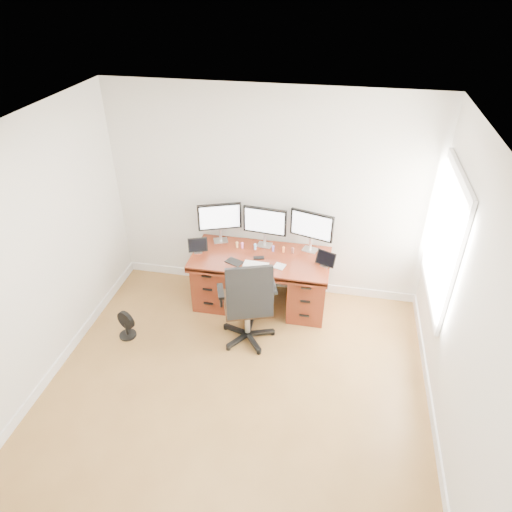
% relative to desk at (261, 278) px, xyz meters
% --- Properties ---
extents(ground, '(4.50, 4.50, 0.00)m').
position_rel_desk_xyz_m(ground, '(0.00, -1.83, -0.40)').
color(ground, olive).
rests_on(ground, ground).
extents(back_wall, '(4.00, 0.10, 2.70)m').
position_rel_desk_xyz_m(back_wall, '(0.00, 0.42, 0.95)').
color(back_wall, silver).
rests_on(back_wall, ground).
extents(right_wall, '(0.10, 4.50, 2.70)m').
position_rel_desk_xyz_m(right_wall, '(2.00, -1.72, 0.95)').
color(right_wall, silver).
rests_on(right_wall, ground).
extents(desk, '(1.70, 0.80, 0.75)m').
position_rel_desk_xyz_m(desk, '(0.00, 0.00, 0.00)').
color(desk, '#5C2112').
rests_on(desk, ground).
extents(office_chair, '(0.78, 0.78, 1.16)m').
position_rel_desk_xyz_m(office_chair, '(-0.02, -0.73, -0.02)').
color(office_chair, black).
rests_on(office_chair, ground).
extents(floor_fan, '(0.24, 0.20, 0.35)m').
position_rel_desk_xyz_m(floor_fan, '(-1.46, -0.93, -0.23)').
color(floor_fan, black).
rests_on(floor_fan, ground).
extents(monitor_left, '(0.53, 0.23, 0.53)m').
position_rel_desk_xyz_m(monitor_left, '(-0.58, 0.24, 0.68)').
color(monitor_left, silver).
rests_on(monitor_left, desk).
extents(monitor_center, '(0.55, 0.16, 0.53)m').
position_rel_desk_xyz_m(monitor_center, '(-0.00, 0.24, 0.68)').
color(monitor_center, silver).
rests_on(monitor_center, desk).
extents(monitor_right, '(0.54, 0.19, 0.53)m').
position_rel_desk_xyz_m(monitor_right, '(0.58, 0.24, 0.68)').
color(monitor_right, silver).
rests_on(monitor_right, desk).
extents(tablet_left, '(0.25, 0.15, 0.19)m').
position_rel_desk_xyz_m(tablet_left, '(-0.79, -0.08, 0.43)').
color(tablet_left, silver).
rests_on(tablet_left, desk).
extents(tablet_right, '(0.25, 0.16, 0.19)m').
position_rel_desk_xyz_m(tablet_right, '(0.79, -0.08, 0.43)').
color(tablet_right, silver).
rests_on(tablet_right, desk).
extents(keyboard, '(0.30, 0.14, 0.01)m').
position_rel_desk_xyz_m(keyboard, '(-0.02, -0.23, 0.36)').
color(keyboard, white).
rests_on(keyboard, desk).
extents(trackpad, '(0.15, 0.15, 0.01)m').
position_rel_desk_xyz_m(trackpad, '(0.26, -0.20, 0.35)').
color(trackpad, silver).
rests_on(trackpad, desk).
extents(drawing_tablet, '(0.24, 0.20, 0.01)m').
position_rel_desk_xyz_m(drawing_tablet, '(-0.29, -0.21, 0.35)').
color(drawing_tablet, black).
rests_on(drawing_tablet, desk).
extents(phone, '(0.15, 0.10, 0.01)m').
position_rel_desk_xyz_m(phone, '(-0.02, -0.07, 0.35)').
color(phone, black).
rests_on(phone, desk).
extents(figurine_yellow, '(0.03, 0.03, 0.09)m').
position_rel_desk_xyz_m(figurine_yellow, '(-0.33, 0.12, 0.40)').
color(figurine_yellow, tan).
rests_on(figurine_yellow, desk).
extents(figurine_pink, '(0.03, 0.03, 0.09)m').
position_rel_desk_xyz_m(figurine_pink, '(-0.27, 0.12, 0.40)').
color(figurine_pink, pink).
rests_on(figurine_pink, desk).
extents(figurine_blue, '(0.03, 0.03, 0.09)m').
position_rel_desk_xyz_m(figurine_blue, '(-0.10, 0.12, 0.40)').
color(figurine_blue, '#67ABF2').
rests_on(figurine_blue, desk).
extents(figurine_purple, '(0.03, 0.03, 0.09)m').
position_rel_desk_xyz_m(figurine_purple, '(0.13, 0.12, 0.40)').
color(figurine_purple, '#8C6FCD').
rests_on(figurine_purple, desk).
extents(figurine_orange, '(0.03, 0.03, 0.09)m').
position_rel_desk_xyz_m(figurine_orange, '(0.26, 0.12, 0.40)').
color(figurine_orange, orange).
rests_on(figurine_orange, desk).
extents(figurine_brown, '(0.03, 0.03, 0.09)m').
position_rel_desk_xyz_m(figurine_brown, '(0.37, 0.12, 0.40)').
color(figurine_brown, brown).
rests_on(figurine_brown, desk).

